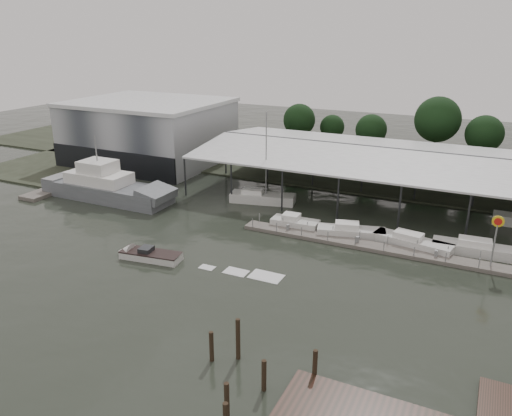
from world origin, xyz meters
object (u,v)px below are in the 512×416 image
at_px(grey_trawler, 107,188).
at_px(shell_fuel_sign, 496,232).
at_px(speedboat_underway, 146,255).
at_px(white_sailboat, 262,198).

bearing_deg(grey_trawler, shell_fuel_sign, -0.80).
height_order(grey_trawler, speedboat_underway, grey_trawler).
bearing_deg(white_sailboat, grey_trawler, -170.96).
distance_m(white_sailboat, speedboat_underway, 20.98).
bearing_deg(white_sailboat, shell_fuel_sign, -29.24).
relative_size(shell_fuel_sign, white_sailboat, 0.45).
bearing_deg(shell_fuel_sign, white_sailboat, 163.43).
bearing_deg(shell_fuel_sign, speedboat_underway, -158.51).
relative_size(shell_fuel_sign, grey_trawler, 0.29).
bearing_deg(white_sailboat, speedboat_underway, -111.28).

